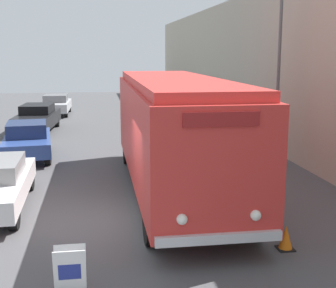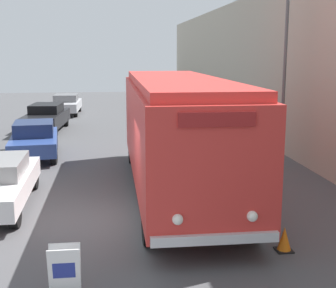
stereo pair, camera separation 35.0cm
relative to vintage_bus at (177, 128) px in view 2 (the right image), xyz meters
name	(u,v)px [view 2 (the right image)]	position (x,y,z in m)	size (l,w,h in m)	color
ground_plane	(104,222)	(-2.22, -2.46, -1.98)	(80.00, 80.00, 0.00)	#4C4C4F
building_wall_right	(269,67)	(5.41, 7.54, 1.58)	(0.30, 60.00, 7.13)	#B2A893
vintage_bus	(177,128)	(0.00, 0.00, 0.00)	(2.70, 10.83, 3.51)	black
sign_board	(65,270)	(-2.86, -5.91, -1.56)	(0.57, 0.33, 0.88)	gray
streetlamp	(286,49)	(4.35, 2.77, 2.37)	(0.36, 0.36, 6.76)	#595E60
parked_car_mid	(34,139)	(-5.13, 5.49, -1.23)	(2.23, 4.39, 1.46)	black
parked_car_far	(46,117)	(-5.50, 12.12, -1.22)	(2.17, 4.92, 1.48)	black
parked_car_distant	(66,104)	(-5.08, 19.19, -1.27)	(1.90, 4.40, 1.38)	black
traffic_cone	(284,239)	(1.70, -4.67, -1.72)	(0.36, 0.36, 0.54)	black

